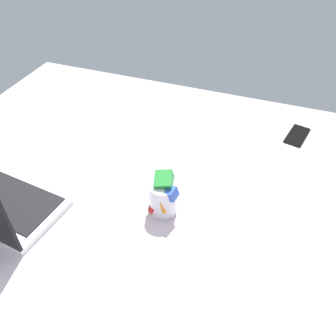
{
  "coord_description": "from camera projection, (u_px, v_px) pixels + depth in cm",
  "views": [
    {
      "loc": [
        -34.42,
        77.67,
        101.71
      ],
      "look_at": [
        -4.41,
        -4.5,
        24.0
      ],
      "focal_mm": 37.47,
      "sensor_mm": 36.0,
      "label": 1
    }
  ],
  "objects": [
    {
      "name": "bed_mattress",
      "position": [
        152.0,
        204.0,
        1.25
      ],
      "size": [
        180.0,
        140.0,
        18.0
      ],
      "primitive_type": "cube",
      "color": "silver",
      "rests_on": "ground"
    },
    {
      "name": "snack_cup",
      "position": [
        163.0,
        196.0,
        1.07
      ],
      "size": [
        10.22,
        9.56,
        15.0
      ],
      "color": "silver",
      "rests_on": "bed_mattress"
    },
    {
      "name": "cell_phone",
      "position": [
        297.0,
        135.0,
        1.4
      ],
      "size": [
        9.75,
        15.16,
        0.8
      ],
      "primitive_type": "cube",
      "rotation": [
        0.0,
        0.0,
        6.06
      ],
      "color": "black",
      "rests_on": "bed_mattress"
    }
  ]
}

